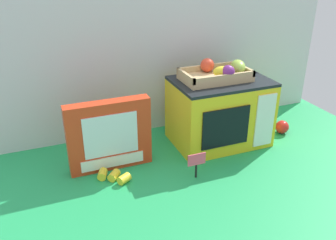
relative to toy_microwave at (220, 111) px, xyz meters
name	(u,v)px	position (x,y,z in m)	size (l,w,h in m)	color
ground_plane	(187,152)	(-0.17, -0.04, -0.14)	(1.70, 1.70, 0.00)	#219E54
display_back_panel	(163,51)	(-0.17, 0.24, 0.22)	(1.61, 0.03, 0.72)	silver
toy_microwave	(220,111)	(0.00, 0.00, 0.00)	(0.39, 0.28, 0.28)	yellow
food_groups_crate	(219,73)	(-0.01, 0.01, 0.17)	(0.27, 0.16, 0.08)	tan
cookie_set_box	(109,136)	(-0.48, -0.04, -0.01)	(0.31, 0.06, 0.27)	red
price_sign	(197,162)	(-0.21, -0.22, -0.07)	(0.07, 0.01, 0.10)	black
loose_toy_banana	(114,176)	(-0.50, -0.13, -0.12)	(0.12, 0.11, 0.03)	yellow
loose_toy_apple	(282,127)	(0.31, -0.04, -0.11)	(0.06, 0.06, 0.06)	red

